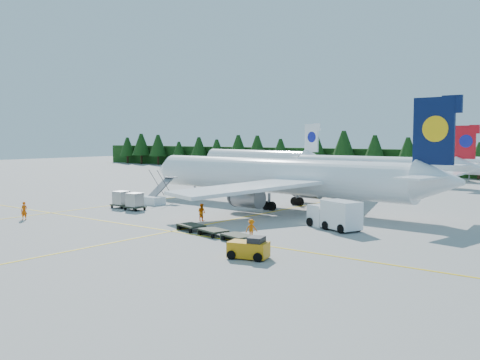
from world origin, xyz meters
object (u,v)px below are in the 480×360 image
Objects in this scene: service_truck at (334,214)px; baggage_tug at (249,248)px; airliner_red at (368,166)px; airstairs at (152,198)px; airliner_navy at (269,176)px.

baggage_tug is at bearing -63.98° from service_truck.
airstairs is at bearing -99.81° from airliner_red.
airliner_red is at bearing 91.78° from baggage_tug.
airliner_red is (-4.83, 40.91, -0.62)m from airliner_navy.
airliner_navy reaches higher than airliner_red.
airstairs is (-8.94, -48.46, -2.52)m from airliner_red.
airliner_navy is at bearing -82.63° from airliner_red.
airliner_navy is at bearing 30.92° from airstairs.
service_truck is (28.55, -2.56, 0.65)m from airstairs.
airliner_navy reaches higher than baggage_tug.
service_truck is at bearing -68.33° from airliner_red.
baggage_tug is (20.81, -66.30, -2.52)m from airliner_red.
airliner_red is 6.99× the size of airstairs.
airliner_navy is at bearing 106.54° from baggage_tug.
airliner_red reaches higher than airstairs.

